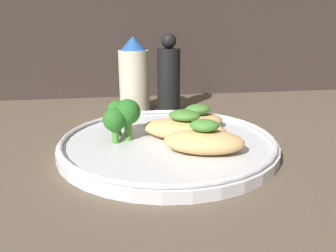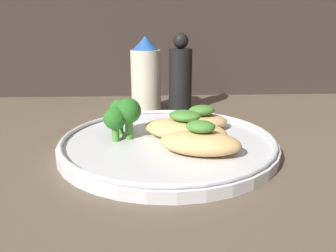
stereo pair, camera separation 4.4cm
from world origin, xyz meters
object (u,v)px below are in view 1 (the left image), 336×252
plate (168,143)px  sauce_bottle (134,76)px  broccoli_bunch (121,115)px  pepper_grinder (169,76)px

plate → sauce_bottle: sauce_bottle is taller
plate → broccoli_bunch: 7.47cm
broccoli_bunch → plate: bearing=-11.1°
broccoli_bunch → sauce_bottle: 21.16cm
broccoli_bunch → pepper_grinder: pepper_grinder is taller
plate → pepper_grinder: pepper_grinder is taller
plate → sauce_bottle: bearing=98.1°
pepper_grinder → broccoli_bunch: bearing=-115.6°
plate → broccoli_bunch: size_ratio=4.97×
broccoli_bunch → pepper_grinder: bearing=64.4°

